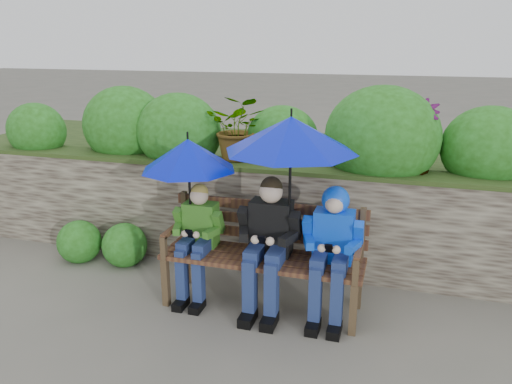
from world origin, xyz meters
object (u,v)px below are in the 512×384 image
(boy_middle, at_px, (268,239))
(umbrella_left, at_px, (188,155))
(boy_left, at_px, (197,235))
(boy_right, at_px, (332,242))
(umbrella_right, at_px, (291,134))
(park_bench, at_px, (264,248))

(boy_middle, bearing_deg, umbrella_left, 175.86)
(boy_left, distance_m, boy_right, 1.14)
(boy_middle, xyz_separation_m, umbrella_right, (0.16, 0.04, 0.86))
(park_bench, height_order, umbrella_left, umbrella_left)
(park_bench, xyz_separation_m, boy_left, (-0.57, -0.07, 0.08))
(umbrella_right, bearing_deg, boy_right, -3.66)
(boy_middle, bearing_deg, umbrella_right, 13.57)
(boy_right, bearing_deg, boy_left, -179.73)
(boy_right, xyz_separation_m, umbrella_right, (-0.35, 0.02, 0.83))
(boy_left, bearing_deg, umbrella_left, 150.95)
(boy_left, bearing_deg, boy_right, 0.27)
(park_bench, relative_size, umbrella_right, 1.60)
(umbrella_left, bearing_deg, boy_middle, -4.14)
(park_bench, distance_m, boy_middle, 0.15)
(umbrella_left, bearing_deg, umbrella_right, -0.74)
(boy_middle, distance_m, boy_right, 0.52)
(boy_right, xyz_separation_m, umbrella_left, (-1.21, 0.03, 0.62))
(park_bench, distance_m, boy_left, 0.58)
(park_bench, distance_m, umbrella_right, 1.00)
(park_bench, xyz_separation_m, boy_right, (0.57, -0.06, 0.14))
(park_bench, height_order, umbrella_right, umbrella_right)
(boy_left, height_order, umbrella_left, umbrella_left)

